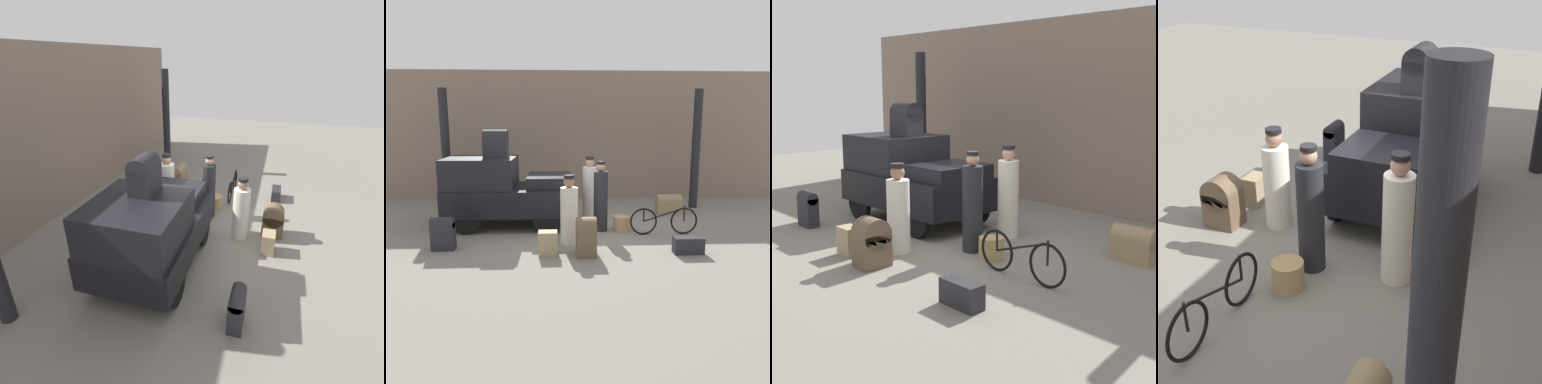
# 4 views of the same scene
# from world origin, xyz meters

# --- Properties ---
(ground_plane) EXTENTS (30.00, 30.00, 0.00)m
(ground_plane) POSITION_xyz_m (0.00, 0.00, 0.00)
(ground_plane) COLOR gray
(station_building_facade) EXTENTS (16.00, 0.15, 4.50)m
(station_building_facade) POSITION_xyz_m (0.00, 4.08, 2.25)
(station_building_facade) COLOR gray
(station_building_facade) RESTS_ON ground
(canopy_pillar_left) EXTENTS (0.27, 0.27, 3.76)m
(canopy_pillar_left) POSITION_xyz_m (-3.79, 2.34, 1.88)
(canopy_pillar_left) COLOR black
(canopy_pillar_left) RESTS_ON ground
(truck) EXTENTS (3.27, 1.78, 1.84)m
(truck) POSITION_xyz_m (-1.78, 0.48, 0.99)
(truck) COLOR black
(truck) RESTS_ON ground
(bicycle) EXTENTS (1.69, 0.04, 0.72)m
(bicycle) POSITION_xyz_m (2.29, -0.55, 0.35)
(bicycle) COLOR black
(bicycle) RESTS_ON ground
(wicker_basket) EXTENTS (0.42, 0.42, 0.38)m
(wicker_basket) POSITION_xyz_m (1.30, -0.19, 0.19)
(wicker_basket) COLOR tan
(wicker_basket) RESTS_ON ground
(conductor_in_dark_uniform) EXTENTS (0.40, 0.40, 1.79)m
(conductor_in_dark_uniform) POSITION_xyz_m (0.57, 1.02, 0.82)
(conductor_in_dark_uniform) COLOR silver
(conductor_in_dark_uniform) RESTS_ON ground
(porter_lifting_near_truck) EXTENTS (0.36, 0.36, 1.79)m
(porter_lifting_near_truck) POSITION_xyz_m (0.76, -0.12, 0.82)
(porter_lifting_near_truck) COLOR #232328
(porter_lifting_near_truck) RESTS_ON ground
(porter_carrying_trunk) EXTENTS (0.40, 0.40, 1.59)m
(porter_carrying_trunk) POSITION_xyz_m (-0.06, -1.12, 0.72)
(porter_carrying_trunk) COLOR silver
(porter_carrying_trunk) RESTS_ON ground
(trunk_large_brown) EXTENTS (0.40, 0.29, 0.50)m
(trunk_large_brown) POSITION_xyz_m (-0.53, -1.84, 0.25)
(trunk_large_brown) COLOR #9E8966
(trunk_large_brown) RESTS_ON ground
(trunk_umber_medium) EXTENTS (0.73, 0.39, 0.60)m
(trunk_umber_medium) POSITION_xyz_m (3.01, 1.50, 0.30)
(trunk_umber_medium) COLOR #937A56
(trunk_umber_medium) RESTS_ON ground
(trunk_barrel_dark) EXTENTS (0.42, 0.52, 0.82)m
(trunk_barrel_dark) POSITION_xyz_m (0.27, -1.90, 0.41)
(trunk_barrel_dark) COLOR brown
(trunk_barrel_dark) RESTS_ON ground
(suitcase_black_upright) EXTENTS (0.63, 0.27, 0.36)m
(suitcase_black_upright) POSITION_xyz_m (2.45, -1.92, 0.18)
(suitcase_black_upright) COLOR #232328
(suitcase_black_upright) RESTS_ON ground
(suitcase_small_leather) EXTENTS (0.49, 0.25, 0.74)m
(suitcase_small_leather) POSITION_xyz_m (-2.83, -1.46, 0.39)
(suitcase_small_leather) COLOR #232328
(suitcase_small_leather) RESTS_ON ground
(trunk_on_truck_roof) EXTENTS (0.62, 0.43, 0.72)m
(trunk_on_truck_roof) POSITION_xyz_m (-1.93, 0.48, 2.21)
(trunk_on_truck_roof) COLOR #232328
(trunk_on_truck_roof) RESTS_ON truck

